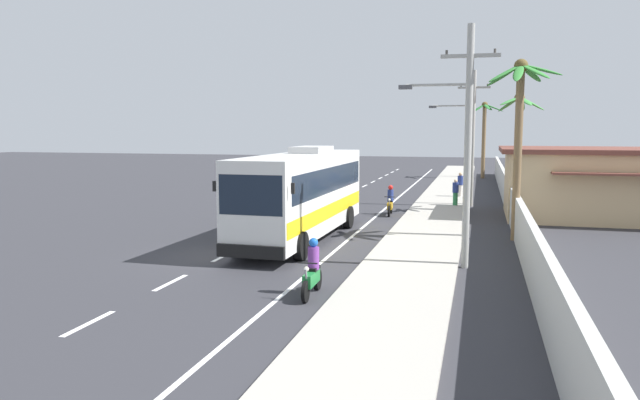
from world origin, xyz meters
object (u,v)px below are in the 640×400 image
utility_pole_mid (471,134)px  motorcycle_trailing (312,272)px  motorcycle_beside_bus (390,203)px  utility_pole_nearest (465,139)px  palm_nearest (518,127)px  palm_second (484,128)px  pedestrian_near_kerb (460,184)px  pedestrian_midwalk (455,192)px  coach_bus_foreground (302,192)px  roadside_building (636,184)px  palm_third (519,116)px

utility_pole_mid → motorcycle_trailing: bearing=-100.3°
motorcycle_beside_bus → utility_pole_nearest: utility_pole_nearest is taller
palm_nearest → palm_second: 24.03m
palm_second → pedestrian_near_kerb: bearing=-95.0°
pedestrian_midwalk → palm_second: size_ratio=0.22×
coach_bus_foreground → utility_pole_mid: utility_pole_mid is taller
palm_second → roadside_building: palm_second is taller
utility_pole_mid → palm_second: bearing=87.7°
palm_second → utility_pole_mid: bearing=-92.3°
motorcycle_trailing → palm_nearest: 20.23m
pedestrian_midwalk → utility_pole_mid: bearing=-165.8°
utility_pole_nearest → coach_bus_foreground: bearing=151.2°
coach_bus_foreground → palm_nearest: 14.17m
roadside_building → utility_pole_nearest: bearing=-121.9°
motorcycle_beside_bus → palm_second: palm_second is taller
palm_nearest → palm_third: (-0.45, -8.43, 0.47)m
motorcycle_beside_bus → utility_pole_mid: size_ratio=0.24×
coach_bus_foreground → pedestrian_near_kerb: 18.15m
pedestrian_near_kerb → utility_pole_nearest: utility_pole_nearest is taller
pedestrian_near_kerb → utility_pole_nearest: size_ratio=0.20×
motorcycle_beside_bus → utility_pole_mid: utility_pole_mid is taller
pedestrian_midwalk → palm_second: bearing=-126.6°
utility_pole_mid → pedestrian_midwalk: bearing=-133.3°
coach_bus_foreground → palm_nearest: size_ratio=1.74×
pedestrian_midwalk → roadside_building: 9.50m
motorcycle_beside_bus → palm_nearest: palm_nearest is taller
palm_nearest → palm_third: size_ratio=0.88×
pedestrian_near_kerb → palm_nearest: size_ratio=0.24×
palm_nearest → pedestrian_near_kerb: bearing=115.7°
motorcycle_trailing → motorcycle_beside_bus: bearing=90.6°
motorcycle_beside_bus → pedestrian_midwalk: pedestrian_midwalk is taller
palm_nearest → palm_third: palm_third is taller
palm_third → utility_pole_mid: bearing=100.7°
roadside_building → palm_third: bearing=-129.8°
motorcycle_trailing → utility_pole_nearest: 7.08m
coach_bus_foreground → palm_third: size_ratio=1.53×
coach_bus_foreground → pedestrian_midwalk: (5.83, 12.25, -1.08)m
utility_pole_nearest → roadside_building: (8.17, 13.13, -2.46)m
pedestrian_midwalk → palm_nearest: palm_nearest is taller
utility_pole_mid → roadside_building: utility_pole_mid is taller
coach_bus_foreground → pedestrian_midwalk: bearing=64.5°
utility_pole_mid → palm_second: 21.40m
utility_pole_nearest → utility_pole_mid: size_ratio=1.00×
coach_bus_foreground → motorcycle_trailing: (2.73, -8.28, -1.36)m
motorcycle_trailing → palm_nearest: palm_nearest is taller
pedestrian_midwalk → utility_pole_mid: utility_pole_mid is taller
palm_nearest → coach_bus_foreground: bearing=-131.1°
utility_pole_mid → palm_second: size_ratio=1.14×
palm_third → utility_pole_nearest: bearing=-109.3°
palm_third → roadside_building: (6.17, 7.40, -3.33)m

